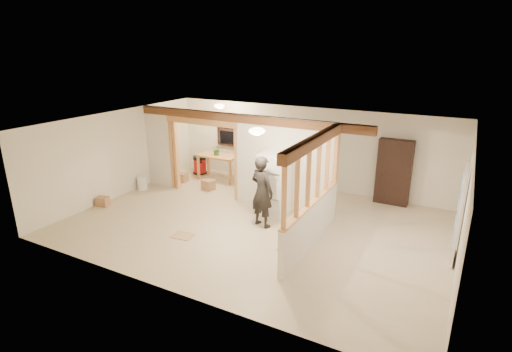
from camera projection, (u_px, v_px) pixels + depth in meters
The scene contains 30 objects.
floor at pixel (256, 224), 9.96m from camera, with size 9.00×6.50×0.01m, color #C8B595.
ceiling at pixel (256, 125), 9.18m from camera, with size 9.00×6.50×0.01m, color white.
wall_back at pixel (306, 148), 12.29m from camera, with size 9.00×0.01×2.50m, color silver.
wall_front at pixel (166, 229), 6.85m from camera, with size 9.00×0.01×2.50m, color silver.
wall_left at pixel (120, 154), 11.60m from camera, with size 0.01×6.50×2.50m, color silver.
wall_right at pixel (465, 212), 7.55m from camera, with size 0.01×6.50×2.50m, color silver.
partition_left_stub at pixel (159, 147), 12.40m from camera, with size 0.90×0.12×2.50m, color silver.
partition_center at pixel (284, 165), 10.49m from camera, with size 2.80×0.12×2.50m, color silver.
doorway_frame at pixel (203, 158), 11.70m from camera, with size 2.46×0.14×2.20m, color tan.
header_beam_back at pixel (244, 119), 10.67m from camera, with size 7.00×0.18×0.22m, color brown.
header_beam_right at pixel (315, 141), 8.16m from camera, with size 0.18×3.30×0.22m, color brown.
pony_wall at pixel (311, 225), 8.75m from camera, with size 0.12×3.20×1.00m, color silver.
stud_partition at pixel (314, 174), 8.39m from camera, with size 0.14×3.20×1.32m, color tan.
window_back at pixel (232, 130), 13.30m from camera, with size 1.12×0.10×1.10m, color black.
french_door at pixel (459, 215), 8.00m from camera, with size 0.12×0.86×2.00m, color white.
ceiling_dome_main at pixel (257, 131), 8.63m from camera, with size 0.36×0.36×0.16m, color #FFEABF.
ceiling_dome_util at pixel (220, 106), 12.24m from camera, with size 0.32×0.32×0.14m, color #FFEABF.
hanging_bulb at pixel (221, 121), 11.52m from camera, with size 0.07×0.07×0.07m, color #FFD88C.
refrigerator at pixel (274, 184), 10.33m from camera, with size 0.68×0.66×1.65m, color white.
woman at pixel (262, 192), 9.61m from camera, with size 0.65×0.43×1.78m, color black.
work_table at pixel (219, 167), 13.14m from camera, with size 1.34×0.67×0.85m, color tan.
potted_plant at pixel (217, 150), 12.94m from camera, with size 0.31×0.26×0.34m, color #3B692D.
shop_vac at pixel (200, 165), 13.80m from camera, with size 0.49×0.49×0.64m, color #A8100E.
bookshelf at pixel (394, 172), 10.99m from camera, with size 0.92×0.31×1.84m, color black.
bucket at pixel (142, 183), 12.33m from camera, with size 0.32×0.32×0.40m, color white.
box_util_a at pixel (208, 185), 12.33m from camera, with size 0.35×0.30×0.30m, color #A87851.
box_util_b at pixel (182, 177), 13.04m from camera, with size 0.30×0.30×0.28m, color #A87851.
box_front at pixel (103, 201), 11.06m from camera, with size 0.31×0.25×0.25m, color #A87851.
floor_panel_near at pixel (292, 249), 8.70m from camera, with size 0.51×0.51×0.02m, color tan.
floor_panel_far at pixel (183, 236), 9.34m from camera, with size 0.49×0.40×0.02m, color tan.
Camera 1 is at (4.31, -8.01, 4.24)m, focal length 28.00 mm.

